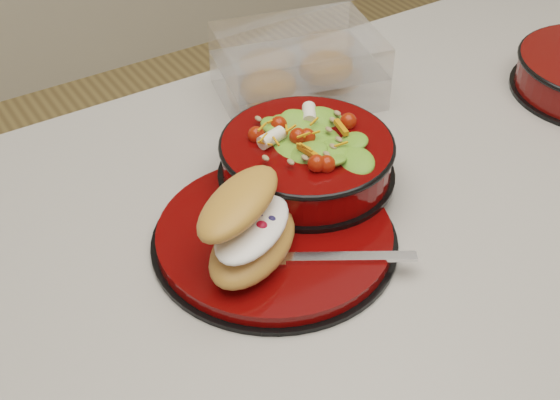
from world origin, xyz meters
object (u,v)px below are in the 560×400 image
pastry_box (298,67)px  dinner_plate (276,236)px  croissant (249,227)px  island_counter (415,379)px  fork (324,257)px  salad_bowl (307,153)px

pastry_box → dinner_plate: bearing=-113.8°
croissant → pastry_box: bearing=15.5°
croissant → pastry_box: (0.24, 0.27, -0.01)m
island_counter → fork: size_ratio=7.40×
island_counter → fork: 0.54m
dinner_plate → fork: size_ratio=1.65×
island_counter → pastry_box: 0.55m
island_counter → fork: bearing=-163.0°
island_counter → pastry_box: (-0.08, 0.24, 0.49)m
island_counter → croissant: size_ratio=7.95×
dinner_plate → island_counter: bearing=2.4°
fork → salad_bowl: bearing=4.9°
croissant → pastry_box: 0.36m
dinner_plate → fork: 0.07m
island_counter → pastry_box: bearing=108.4°
croissant → island_counter: bearing=-27.5°
fork → pastry_box: (0.18, 0.32, 0.02)m
salad_bowl → croissant: salad_bowl is taller
island_counter → salad_bowl: size_ratio=5.79×
croissant → fork: croissant is taller
fork → pastry_box: bearing=2.4°
croissant → pastry_box: croissant is taller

